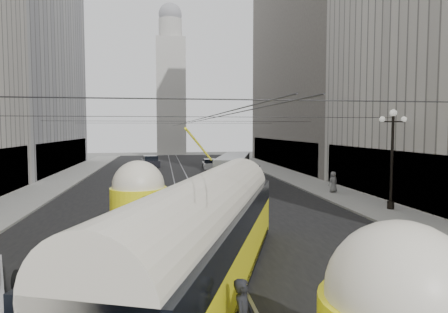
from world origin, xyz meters
name	(u,v)px	position (x,y,z in m)	size (l,w,h in m)	color
road	(183,184)	(0.00, 32.50, 0.00)	(20.00, 85.00, 0.02)	black
sidewalk_left	(60,181)	(-12.00, 36.00, 0.07)	(4.00, 72.00, 0.15)	gray
sidewalk_right	(292,177)	(12.00, 36.00, 0.07)	(4.00, 72.00, 0.15)	gray
rail_left	(175,184)	(-0.75, 32.50, 0.00)	(0.12, 85.00, 0.04)	gray
rail_right	(191,184)	(0.75, 32.50, 0.00)	(0.12, 85.00, 0.04)	gray
building_left_far	(13,56)	(-19.99, 48.00, 14.31)	(12.60, 28.60, 28.60)	#999999
building_right_far	(321,49)	(20.00, 48.00, 16.31)	(12.60, 32.60, 32.60)	#514C47
distant_tower	(171,83)	(0.00, 80.00, 14.97)	(6.00, 6.00, 31.36)	#B2AFA8
lamppost_right_mid	(392,153)	(12.60, 18.00, 3.74)	(1.86, 0.44, 6.37)	black
catenary	(184,122)	(0.12, 31.49, 5.88)	(25.00, 72.00, 0.23)	black
streetcar	(206,233)	(-0.50, 7.43, 1.86)	(7.89, 16.47, 3.82)	#FFF716
city_bus	(234,169)	(4.58, 30.46, 1.56)	(5.19, 11.59, 2.85)	gray
sedan_white_far	(210,164)	(4.29, 47.02, 0.58)	(1.79, 4.12, 1.29)	white
sedan_dark_far	(150,162)	(-3.59, 50.89, 0.71)	(2.81, 5.23, 1.57)	black
pedestrian_sidewalk_right	(333,182)	(11.77, 24.91, 1.00)	(0.83, 0.51, 1.69)	slate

